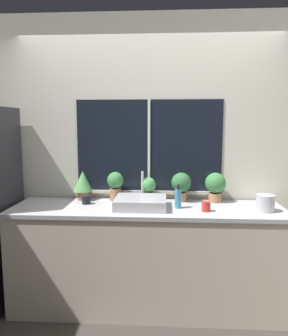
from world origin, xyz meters
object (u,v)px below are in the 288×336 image
at_px(potted_plant_right, 181,184).
at_px(potted_plant_far_right, 215,185).
at_px(soap_bottle, 178,198).
at_px(kettle, 265,202).
at_px(potted_plant_far_left, 83,183).
at_px(potted_plant_left, 115,184).
at_px(mug_black, 86,200).
at_px(potted_plant_center, 149,188).
at_px(mug_red, 206,206).
at_px(sink, 141,202).

xyz_separation_m(potted_plant_right, potted_plant_far_right, (0.32, -0.00, -0.00)).
relative_size(soap_bottle, kettle, 1.34).
xyz_separation_m(potted_plant_far_left, potted_plant_right, (0.94, 0.00, -0.00)).
bearing_deg(potted_plant_right, kettle, -24.64).
height_order(potted_plant_right, soap_bottle, potted_plant_right).
xyz_separation_m(potted_plant_left, mug_black, (-0.25, -0.16, -0.12)).
xyz_separation_m(potted_plant_center, mug_red, (0.50, -0.35, -0.08)).
distance_m(sink, potted_plant_right, 0.46).
bearing_deg(kettle, potted_plant_far_left, 169.04).
relative_size(sink, potted_plant_left, 1.62).
relative_size(potted_plant_center, potted_plant_far_right, 0.82).
height_order(mug_red, kettle, kettle).
bearing_deg(mug_red, sink, 170.50).
bearing_deg(sink, potted_plant_far_right, 20.26).
xyz_separation_m(potted_plant_far_right, mug_red, (-0.13, -0.35, -0.12)).
bearing_deg(potted_plant_far_right, sink, -159.74).
bearing_deg(potted_plant_center, potted_plant_far_left, 180.00).
relative_size(potted_plant_far_left, mug_red, 3.42).
relative_size(mug_black, mug_red, 0.95).
xyz_separation_m(potted_plant_right, mug_black, (-0.88, -0.16, -0.12)).
xyz_separation_m(sink, potted_plant_center, (0.06, 0.25, 0.08)).
height_order(sink, potted_plant_right, sink).
xyz_separation_m(mug_red, kettle, (0.50, 0.03, 0.03)).
relative_size(potted_plant_left, kettle, 1.76).
relative_size(potted_plant_far_right, soap_bottle, 1.32).
relative_size(potted_plant_far_left, mug_black, 3.59).
relative_size(sink, kettle, 2.85).
bearing_deg(potted_plant_right, potted_plant_far_right, -0.00).
relative_size(potted_plant_far_left, potted_plant_center, 1.25).
xyz_separation_m(potted_plant_left, potted_plant_center, (0.32, 0.00, -0.04)).
xyz_separation_m(potted_plant_far_left, potted_plant_center, (0.64, 0.00, -0.04)).
bearing_deg(potted_plant_far_left, potted_plant_right, 0.00).
distance_m(potted_plant_center, mug_red, 0.61).
relative_size(potted_plant_far_right, mug_red, 3.33).
height_order(potted_plant_left, mug_red, potted_plant_left).
relative_size(potted_plant_left, potted_plant_center, 1.21).
height_order(potted_plant_center, potted_plant_far_right, potted_plant_far_right).
xyz_separation_m(sink, mug_black, (-0.51, 0.10, -0.01)).
xyz_separation_m(potted_plant_far_left, mug_black, (0.07, -0.16, -0.13)).
bearing_deg(mug_red, kettle, 3.50).
xyz_separation_m(potted_plant_left, potted_plant_far_right, (0.95, -0.00, -0.00)).
distance_m(sink, mug_black, 0.52).
distance_m(sink, potted_plant_far_left, 0.64).
height_order(sink, potted_plant_left, sink).
bearing_deg(mug_black, soap_bottle, -6.71).
relative_size(potted_plant_left, mug_red, 3.31).
bearing_deg(mug_black, kettle, -5.87).
bearing_deg(potted_plant_far_left, mug_black, -66.81).
bearing_deg(kettle, potted_plant_center, 162.40).
xyz_separation_m(mug_black, mug_red, (1.07, -0.19, 0.00)).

